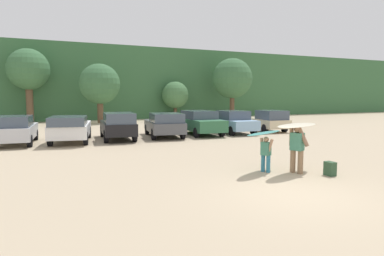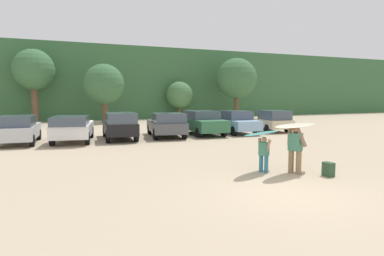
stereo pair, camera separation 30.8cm
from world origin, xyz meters
The scene contains 18 objects.
ground_plane centered at (0.00, 0.00, 0.00)m, with size 120.00×120.00×0.00m, color tan.
hillside_ridge centered at (0.00, 35.56, 3.95)m, with size 108.00×12.00×7.90m, color #38663D.
tree_center_left centered at (-6.62, 28.02, 4.87)m, with size 3.75×3.75×6.83m.
tree_center centered at (-0.60, 26.05, 3.62)m, with size 3.76×3.76×5.53m.
tree_far_right centered at (7.91, 28.38, 2.61)m, with size 2.93×2.93×4.09m.
tree_center_right centered at (13.84, 26.15, 4.44)m, with size 4.43×4.43×6.68m.
parked_car_silver centered at (-7.14, 13.23, 0.80)m, with size 2.23×4.39×1.53m.
parked_car_white centered at (-4.41, 12.88, 0.81)m, with size 2.74×4.94×1.48m.
parked_car_black centered at (-1.80, 12.92, 0.84)m, with size 2.16×4.50×1.60m.
parked_car_dark_gray centered at (1.10, 13.01, 0.80)m, with size 2.60×4.62×1.51m.
parked_car_forest_green centered at (3.70, 13.38, 0.82)m, with size 2.14×4.57×1.57m.
parked_car_sky_blue centered at (6.11, 13.22, 0.78)m, with size 1.97×4.25×1.54m.
parked_car_champagne centered at (9.07, 13.46, 0.76)m, with size 2.17×4.61×1.52m.
person_adult centered at (1.74, 1.92, 0.90)m, with size 0.42×0.69×1.59m.
person_child centered at (0.89, 2.46, 0.68)m, with size 0.31×0.51×1.20m.
surfboard_cream centered at (1.82, 2.02, 1.58)m, with size 2.39×1.42×0.12m.
surfboard_teal centered at (0.87, 2.55, 1.31)m, with size 2.11×1.45×0.13m.
backpack_dropped centered at (2.46, 1.18, 0.22)m, with size 0.24×0.34×0.45m.
Camera 1 is at (-6.04, -6.81, 2.57)m, focal length 32.00 mm.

